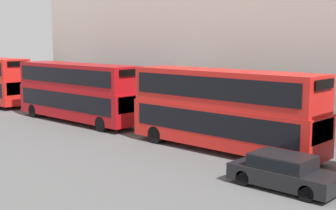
{
  "coord_description": "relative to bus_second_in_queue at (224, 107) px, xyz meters",
  "views": [
    {
      "loc": [
        -18.1,
        2.2,
        5.93
      ],
      "look_at": [
        0.48,
        19.63,
        2.3
      ],
      "focal_mm": 50.0,
      "sensor_mm": 36.0,
      "label": 1
    }
  ],
  "objects": [
    {
      "name": "bus_second_in_queue",
      "position": [
        0.0,
        0.0,
        0.0
      ],
      "size": [
        2.59,
        11.04,
        4.3
      ],
      "color": "red",
      "rests_on": "ground"
    },
    {
      "name": "bus_third_in_queue",
      "position": [
        0.0,
        12.86,
        -0.07
      ],
      "size": [
        2.59,
        11.36,
        4.17
      ],
      "color": "#A80F14",
      "rests_on": "ground"
    },
    {
      "name": "car_hatchback",
      "position": [
        -3.4,
        -5.5,
        -1.64
      ],
      "size": [
        1.86,
        4.33,
        1.38
      ],
      "color": "black",
      "rests_on": "ground"
    }
  ]
}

